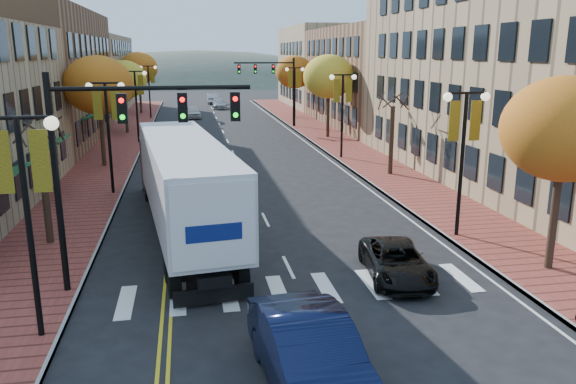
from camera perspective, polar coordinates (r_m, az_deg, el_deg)
name	(u,v)px	position (r m, az deg, el deg)	size (l,w,h in m)	color
ground	(312,317)	(16.89, 2.50, -12.58)	(200.00, 200.00, 0.00)	black
sidewalk_left	(119,146)	(48.13, -16.82, 4.50)	(4.00, 85.00, 0.15)	brown
sidewalk_right	(332,140)	(49.38, 4.47, 5.29)	(4.00, 85.00, 0.15)	brown
building_left_mid	(19,77)	(52.55, -25.66, 10.46)	(12.00, 24.00, 11.00)	brown
building_left_far	(76,75)	(76.98, -20.77, 11.08)	(12.00, 26.00, 9.50)	#9E8966
building_right_near	(560,53)	(37.71, 25.95, 12.59)	(15.00, 28.00, 15.00)	#997F5B
building_right_mid	(398,77)	(60.84, 11.12, 11.39)	(15.00, 24.00, 10.00)	brown
building_right_far	(342,67)	(81.72, 5.48, 12.55)	(15.00, 20.00, 11.00)	#9E8966
tree_left_a	(45,191)	(24.00, -23.46, 0.07)	(0.28, 0.28, 4.20)	#382619
tree_left_b	(98,85)	(39.18, -18.73, 10.23)	(4.48, 4.48, 7.21)	#382619
tree_left_c	(124,80)	(55.06, -16.34, 10.89)	(4.16, 4.16, 6.69)	#382619
tree_left_d	(139,68)	(72.96, -14.94, 12.06)	(4.61, 4.61, 7.42)	#382619
tree_right_a	(564,129)	(20.95, 26.27, 5.72)	(4.16, 4.16, 6.69)	#382619
tree_right_b	(391,140)	(35.38, 10.46, 5.18)	(0.28, 0.28, 4.20)	#382619
tree_right_c	(329,77)	(50.31, 4.15, 11.61)	(4.48, 4.48, 7.21)	#382619
tree_right_d	(294,72)	(65.93, 0.66, 12.08)	(4.35, 4.35, 7.00)	#382619
lamp_left_a	(24,186)	(15.63, -25.23, 0.60)	(1.96, 0.36, 6.05)	black
lamp_left_b	(107,116)	(31.16, -17.88, 7.36)	(1.96, 0.36, 6.05)	black
lamp_left_c	(136,92)	(49.00, -15.21, 9.75)	(1.96, 0.36, 6.05)	black
lamp_left_d	(149,81)	(66.92, -13.96, 10.85)	(1.96, 0.36, 6.05)	black
lamp_right_a	(464,136)	(23.62, 17.42, 5.45)	(1.96, 0.36, 6.05)	black
lamp_right_b	(343,99)	(40.34, 5.56, 9.34)	(1.96, 0.36, 6.05)	black
lamp_right_c	(295,85)	(57.84, 0.68, 10.82)	(1.96, 0.36, 6.05)	black
traffic_mast_near	(119,141)	(18.03, -16.83, 5.02)	(6.10, 0.35, 7.00)	black
traffic_mast_far	(275,79)	(57.46, -1.34, 11.42)	(6.10, 0.34, 7.00)	black
semi_truck	(181,177)	(24.19, -10.82, 1.51)	(4.64, 16.74, 4.14)	black
navy_sedan	(311,356)	(13.20, 2.35, -16.36)	(1.89, 5.41, 1.78)	black
black_suv	(396,261)	(19.69, 10.96, -6.94)	(1.98, 4.30, 1.20)	black
car_far_white	(193,112)	(67.22, -9.66, 8.01)	(1.68, 4.18, 1.43)	silver
car_far_silver	(219,104)	(78.20, -7.00, 8.87)	(1.79, 4.39, 1.27)	#A0A1A7
car_far_oncoming	(213,99)	(86.10, -7.67, 9.38)	(1.54, 4.41, 1.45)	#B0B0B8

